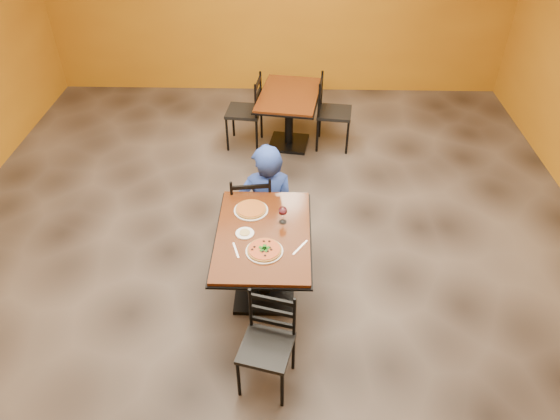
{
  "coord_description": "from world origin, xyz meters",
  "views": [
    {
      "loc": [
        0.23,
        -3.8,
        3.61
      ],
      "look_at": [
        0.14,
        -0.3,
        0.85
      ],
      "focal_mm": 32.64,
      "sensor_mm": 36.0,
      "label": 1
    }
  ],
  "objects_px": {
    "chair_main_far": "(251,207)",
    "diner": "(267,195)",
    "plate_main": "(264,251)",
    "chair_second_right": "(334,113)",
    "chair_second_left": "(244,112)",
    "table_second": "(289,108)",
    "pizza_far": "(251,209)",
    "pizza_main": "(264,250)",
    "side_plate": "(245,233)",
    "chair_main_near": "(266,349)",
    "plate_far": "(251,210)",
    "wine_glass": "(283,214)",
    "table_main": "(264,250)"
  },
  "relations": [
    {
      "from": "chair_second_right",
      "to": "side_plate",
      "type": "height_order",
      "value": "chair_second_right"
    },
    {
      "from": "plate_far",
      "to": "wine_glass",
      "type": "height_order",
      "value": "wine_glass"
    },
    {
      "from": "pizza_main",
      "to": "side_plate",
      "type": "xyz_separation_m",
      "value": [
        -0.18,
        0.22,
        -0.02
      ]
    },
    {
      "from": "pizza_far",
      "to": "side_plate",
      "type": "xyz_separation_m",
      "value": [
        -0.03,
        -0.32,
        -0.02
      ]
    },
    {
      "from": "chair_second_left",
      "to": "plate_far",
      "type": "xyz_separation_m",
      "value": [
        0.28,
        -2.43,
        0.27
      ]
    },
    {
      "from": "plate_main",
      "to": "wine_glass",
      "type": "distance_m",
      "value": 0.42
    },
    {
      "from": "table_main",
      "to": "chair_main_near",
      "type": "xyz_separation_m",
      "value": [
        0.07,
        -0.94,
        -0.14
      ]
    },
    {
      "from": "chair_main_far",
      "to": "pizza_far",
      "type": "distance_m",
      "value": 0.56
    },
    {
      "from": "chair_main_far",
      "to": "diner",
      "type": "xyz_separation_m",
      "value": [
        0.16,
        0.02,
        0.13
      ]
    },
    {
      "from": "pizza_far",
      "to": "wine_glass",
      "type": "bearing_deg",
      "value": -27.66
    },
    {
      "from": "chair_second_right",
      "to": "diner",
      "type": "distance_m",
      "value": 2.12
    },
    {
      "from": "chair_second_left",
      "to": "chair_second_right",
      "type": "bearing_deg",
      "value": 95.92
    },
    {
      "from": "chair_main_far",
      "to": "diner",
      "type": "height_order",
      "value": "diner"
    },
    {
      "from": "diner",
      "to": "wine_glass",
      "type": "relative_size",
      "value": 6.42
    },
    {
      "from": "side_plate",
      "to": "plate_main",
      "type": "bearing_deg",
      "value": -50.79
    },
    {
      "from": "chair_second_left",
      "to": "pizza_main",
      "type": "height_order",
      "value": "chair_second_left"
    },
    {
      "from": "table_second",
      "to": "chair_second_right",
      "type": "height_order",
      "value": "chair_second_right"
    },
    {
      "from": "chair_main_far",
      "to": "pizza_far",
      "type": "xyz_separation_m",
      "value": [
        0.05,
        -0.45,
        0.33
      ]
    },
    {
      "from": "chair_second_right",
      "to": "chair_main_far",
      "type": "bearing_deg",
      "value": 161.19
    },
    {
      "from": "chair_second_left",
      "to": "pizza_main",
      "type": "distance_m",
      "value": 3.02
    },
    {
      "from": "chair_main_far",
      "to": "plate_main",
      "type": "bearing_deg",
      "value": 93.38
    },
    {
      "from": "chair_second_left",
      "to": "chair_main_far",
      "type": "bearing_deg",
      "value": 12.61
    },
    {
      "from": "side_plate",
      "to": "diner",
      "type": "bearing_deg",
      "value": 79.4
    },
    {
      "from": "chair_second_left",
      "to": "table_main",
      "type": "bearing_deg",
      "value": 14.32
    },
    {
      "from": "plate_far",
      "to": "pizza_main",
      "type": "bearing_deg",
      "value": -74.55
    },
    {
      "from": "chair_main_far",
      "to": "diner",
      "type": "distance_m",
      "value": 0.21
    },
    {
      "from": "table_second",
      "to": "plate_main",
      "type": "xyz_separation_m",
      "value": [
        -0.17,
        -2.97,
        0.2
      ]
    },
    {
      "from": "chair_second_right",
      "to": "pizza_main",
      "type": "bearing_deg",
      "value": 172.57
    },
    {
      "from": "chair_main_far",
      "to": "plate_far",
      "type": "height_order",
      "value": "chair_main_far"
    },
    {
      "from": "chair_main_near",
      "to": "pizza_far",
      "type": "xyz_separation_m",
      "value": [
        -0.19,
        1.25,
        0.35
      ]
    },
    {
      "from": "chair_main_far",
      "to": "chair_second_left",
      "type": "distance_m",
      "value": 2.0
    },
    {
      "from": "chair_second_left",
      "to": "plate_main",
      "type": "distance_m",
      "value": 3.02
    },
    {
      "from": "table_second",
      "to": "chair_main_near",
      "type": "distance_m",
      "value": 3.69
    },
    {
      "from": "chair_main_near",
      "to": "diner",
      "type": "height_order",
      "value": "diner"
    },
    {
      "from": "diner",
      "to": "pizza_far",
      "type": "distance_m",
      "value": 0.53
    },
    {
      "from": "table_main",
      "to": "wine_glass",
      "type": "bearing_deg",
      "value": 43.58
    },
    {
      "from": "table_main",
      "to": "pizza_far",
      "type": "xyz_separation_m",
      "value": [
        -0.13,
        0.31,
        0.21
      ]
    },
    {
      "from": "table_main",
      "to": "chair_main_near",
      "type": "height_order",
      "value": "chair_main_near"
    },
    {
      "from": "plate_far",
      "to": "table_main",
      "type": "bearing_deg",
      "value": -67.82
    },
    {
      "from": "chair_main_near",
      "to": "chair_second_right",
      "type": "distance_m",
      "value": 3.76
    },
    {
      "from": "chair_second_left",
      "to": "diner",
      "type": "height_order",
      "value": "diner"
    },
    {
      "from": "pizza_far",
      "to": "wine_glass",
      "type": "xyz_separation_m",
      "value": [
        0.29,
        -0.15,
        0.07
      ]
    },
    {
      "from": "wine_glass",
      "to": "pizza_far",
      "type": "bearing_deg",
      "value": 152.34
    },
    {
      "from": "table_second",
      "to": "side_plate",
      "type": "relative_size",
      "value": 7.67
    },
    {
      "from": "table_main",
      "to": "side_plate",
      "type": "relative_size",
      "value": 7.69
    },
    {
      "from": "pizza_main",
      "to": "side_plate",
      "type": "relative_size",
      "value": 1.77
    },
    {
      "from": "chair_second_right",
      "to": "table_main",
      "type": "bearing_deg",
      "value": 170.97
    },
    {
      "from": "plate_main",
      "to": "pizza_main",
      "type": "distance_m",
      "value": 0.02
    },
    {
      "from": "table_main",
      "to": "chair_main_far",
      "type": "xyz_separation_m",
      "value": [
        -0.17,
        0.76,
        -0.11
      ]
    },
    {
      "from": "diner",
      "to": "chair_second_right",
      "type": "bearing_deg",
      "value": -119.46
    }
  ]
}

